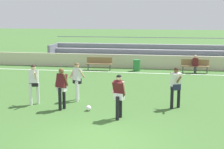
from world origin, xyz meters
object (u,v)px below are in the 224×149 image
spectator_seated (195,63)px  player_white_deep_cover (34,81)px  bench_centre_sideline (99,62)px  player_dark_pressing_high (62,85)px  bleacher_stand (153,54)px  soccer_ball (88,108)px  trash_bin (137,65)px  player_white_challenging (77,78)px  bench_far_right (195,65)px  player_white_wide_right (176,84)px  player_dark_overlapping (119,93)px

spectator_seated → player_white_deep_cover: 11.70m
bench_centre_sideline → player_dark_pressing_high: size_ratio=1.06×
bleacher_stand → player_dark_pressing_high: 13.27m
spectator_seated → soccer_ball: spectator_seated is taller
player_dark_pressing_high → player_white_deep_cover: (-1.41, 0.53, 0.02)m
trash_bin → player_white_challenging: 8.64m
bench_far_right → spectator_seated: spectator_seated is taller
bleacher_stand → bench_centre_sideline: (-3.52, -3.19, -0.29)m
bench_centre_sideline → bench_far_right: bearing=0.0°
trash_bin → player_white_deep_cover: bearing=-110.3°
spectator_seated → player_white_wide_right: size_ratio=0.71×
bleacher_stand → trash_bin: (-0.91, -3.05, -0.44)m
bleacher_stand → spectator_seated: size_ratio=13.35×
bleacher_stand → bench_centre_sideline: 4.76m
player_dark_overlapping → soccer_ball: size_ratio=7.54×
bench_far_right → bench_centre_sideline: same height
bleacher_stand → soccer_ball: bleacher_stand is taller
spectator_seated → soccer_ball: (-4.84, -9.63, -0.59)m
trash_bin → player_white_challenging: (-1.83, -8.42, 0.63)m
player_dark_pressing_high → player_white_challenging: 1.49m
bench_far_right → soccer_ball: bench_far_right is taller
spectator_seated → player_dark_pressing_high: 11.32m
player_dark_pressing_high → bench_far_right: bearing=58.7°
bench_far_right → trash_bin: (-3.88, 0.14, -0.16)m
bench_centre_sideline → player_white_challenging: (0.78, -8.28, 0.48)m
bleacher_stand → bench_centre_sideline: bearing=-137.9°
player_white_deep_cover → player_white_challenging: 1.88m
bleacher_stand → soccer_ball: size_ratio=73.40×
bench_far_right → player_dark_pressing_high: player_dark_pressing_high is taller
bleacher_stand → player_white_wide_right: bleacher_stand is taller
player_white_challenging → bleacher_stand: bearing=76.6°
trash_bin → player_dark_pressing_high: size_ratio=0.46×
player_white_wide_right → soccer_ball: (-3.42, -1.01, -0.90)m
player_dark_pressing_high → player_dark_overlapping: bearing=-17.9°
bleacher_stand → bench_far_right: bearing=-47.0°
player_dark_pressing_high → soccer_ball: bearing=0.1°
bleacher_stand → bench_far_right: (2.97, -3.19, -0.29)m
bench_centre_sideline → trash_bin: bench_centre_sideline is taller
bench_far_right → player_white_wide_right: bearing=-99.2°
spectator_seated → bleacher_stand: bearing=132.0°
player_white_deep_cover → bench_centre_sideline: bearing=84.7°
trash_bin → soccer_ball: size_ratio=3.55×
soccer_ball → bench_far_right: bearing=63.6°
bench_centre_sideline → player_white_deep_cover: size_ratio=1.04×
spectator_seated → bench_centre_sideline: bearing=179.0°
player_dark_pressing_high → soccer_ball: player_dark_pressing_high is taller
player_dark_pressing_high → player_white_wide_right: (4.52, 1.01, -0.00)m
bleacher_stand → player_dark_overlapping: 13.74m
player_white_deep_cover → player_white_challenging: (1.63, 0.94, -0.01)m
bench_far_right → player_white_deep_cover: player_white_deep_cover is taller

